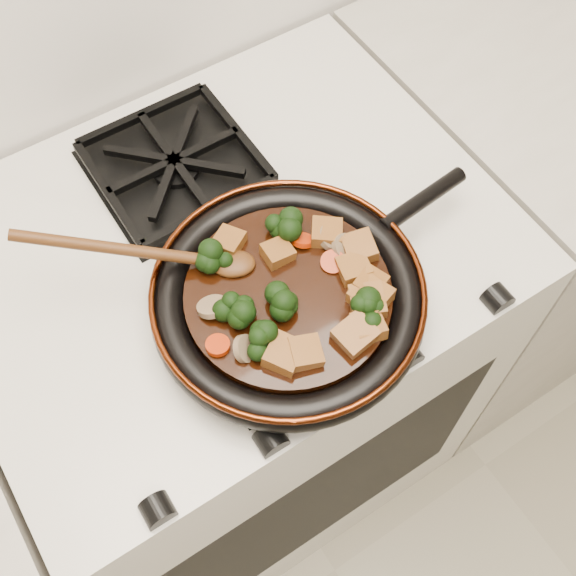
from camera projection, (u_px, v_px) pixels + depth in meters
stove at (242, 368)px, 1.39m from camera, size 0.76×0.60×0.90m
burner_grate_front at (279, 308)px, 0.93m from camera, size 0.23×0.23×0.03m
burner_grate_back at (175, 165)px, 1.04m from camera, size 0.23×0.23×0.03m
skillet at (289, 297)px, 0.90m from camera, size 0.47×0.35×0.05m
braising_sauce at (288, 296)px, 0.89m from camera, size 0.26×0.26×0.02m
tofu_cube_0 at (369, 326)px, 0.85m from camera, size 0.04×0.05×0.02m
tofu_cube_1 at (355, 335)px, 0.85m from camera, size 0.05×0.05×0.03m
tofu_cube_2 at (371, 296)px, 0.87m from camera, size 0.05×0.06×0.03m
tofu_cube_3 at (370, 284)px, 0.88m from camera, size 0.05×0.05×0.03m
tofu_cube_4 at (327, 233)px, 0.92m from camera, size 0.06×0.05×0.02m
tofu_cube_5 at (367, 302)px, 0.87m from camera, size 0.06×0.06×0.03m
tofu_cube_6 at (305, 353)px, 0.84m from camera, size 0.05×0.05×0.03m
tofu_cube_7 at (229, 242)px, 0.91m from camera, size 0.05×0.05×0.02m
tofu_cube_8 at (359, 248)px, 0.91m from camera, size 0.05×0.05×0.03m
tofu_cube_9 at (354, 269)px, 0.89m from camera, size 0.05×0.05×0.02m
tofu_cube_10 at (278, 253)px, 0.91m from camera, size 0.04×0.04×0.02m
tofu_cube_11 at (284, 354)px, 0.84m from camera, size 0.06×0.06×0.03m
broccoli_floret_0 at (237, 311)px, 0.86m from camera, size 0.07×0.07×0.06m
broccoli_floret_1 at (262, 346)px, 0.84m from camera, size 0.07×0.07×0.08m
broccoli_floret_2 at (282, 228)px, 0.92m from camera, size 0.08×0.08×0.07m
broccoli_floret_3 at (216, 263)px, 0.89m from camera, size 0.08×0.08×0.06m
broccoli_floret_4 at (368, 313)px, 0.86m from camera, size 0.08×0.09×0.07m
broccoli_floret_5 at (276, 306)px, 0.86m from camera, size 0.08×0.09×0.07m
carrot_coin_0 at (333, 262)px, 0.90m from camera, size 0.03×0.03×0.02m
carrot_coin_1 at (371, 316)px, 0.86m from camera, size 0.03×0.03×0.01m
carrot_coin_2 at (302, 240)px, 0.92m from camera, size 0.03×0.03×0.02m
carrot_coin_3 at (218, 345)px, 0.85m from camera, size 0.03×0.03×0.01m
mushroom_slice_0 at (245, 349)px, 0.84m from camera, size 0.04×0.04×0.03m
mushroom_slice_1 at (212, 307)px, 0.87m from camera, size 0.04×0.04×0.02m
mushroom_slice_2 at (344, 247)px, 0.91m from camera, size 0.04×0.04×0.03m
mushroom_slice_3 at (331, 237)px, 0.92m from camera, size 0.05×0.05×0.03m
wooden_spoon at (170, 255)px, 0.88m from camera, size 0.15×0.11×0.27m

